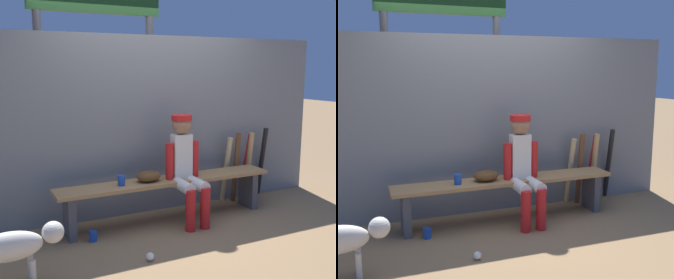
% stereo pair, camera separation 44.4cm
% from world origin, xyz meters
% --- Properties ---
extents(ground_plane, '(30.00, 30.00, 0.00)m').
position_xyz_m(ground_plane, '(0.00, 0.00, 0.00)').
color(ground_plane, olive).
extents(chainlink_fence, '(4.66, 0.03, 2.09)m').
position_xyz_m(chainlink_fence, '(0.00, 0.40, 1.04)').
color(chainlink_fence, slate).
rests_on(chainlink_fence, ground_plane).
extents(dugout_bench, '(2.53, 0.36, 0.49)m').
position_xyz_m(dugout_bench, '(0.00, 0.00, 0.38)').
color(dugout_bench, '#AD7F4C').
rests_on(dugout_bench, ground_plane).
extents(player_seated, '(0.41, 0.55, 1.21)m').
position_xyz_m(player_seated, '(0.17, -0.11, 0.66)').
color(player_seated, silver).
rests_on(player_seated, ground_plane).
extents(baseball_glove, '(0.28, 0.20, 0.12)m').
position_xyz_m(baseball_glove, '(-0.24, 0.00, 0.55)').
color(baseball_glove, '#593819').
rests_on(baseball_glove, dugout_bench).
extents(bat_wood_natural, '(0.08, 0.22, 0.85)m').
position_xyz_m(bat_wood_natural, '(0.98, 0.29, 0.43)').
color(bat_wood_natural, tan).
rests_on(bat_wood_natural, ground_plane).
extents(bat_wood_dark, '(0.07, 0.16, 0.91)m').
position_xyz_m(bat_wood_dark, '(1.08, 0.22, 0.45)').
color(bat_wood_dark, brown).
rests_on(bat_wood_dark, ground_plane).
extents(bat_aluminum_red, '(0.10, 0.24, 0.88)m').
position_xyz_m(bat_aluminum_red, '(1.29, 0.30, 0.44)').
color(bat_aluminum_red, '#B22323').
rests_on(bat_aluminum_red, ground_plane).
extents(bat_wood_tan, '(0.07, 0.20, 0.90)m').
position_xyz_m(bat_wood_tan, '(1.30, 0.26, 0.45)').
color(bat_wood_tan, tan).
rests_on(bat_wood_tan, ground_plane).
extents(bat_aluminum_black, '(0.10, 0.24, 0.94)m').
position_xyz_m(bat_aluminum_black, '(1.56, 0.31, 0.47)').
color(bat_aluminum_black, black).
rests_on(bat_aluminum_black, ground_plane).
extents(baseball, '(0.07, 0.07, 0.07)m').
position_xyz_m(baseball, '(-0.59, -0.82, 0.04)').
color(baseball, white).
rests_on(baseball, ground_plane).
extents(cup_on_ground, '(0.08, 0.08, 0.11)m').
position_xyz_m(cup_on_ground, '(-0.93, -0.19, 0.06)').
color(cup_on_ground, '#1E47AD').
rests_on(cup_on_ground, ground_plane).
extents(cup_on_bench, '(0.08, 0.08, 0.11)m').
position_xyz_m(cup_on_bench, '(-0.56, -0.02, 0.54)').
color(cup_on_bench, '#1E47AD').
rests_on(cup_on_bench, dugout_bench).
extents(scoreboard, '(1.97, 0.27, 3.41)m').
position_xyz_m(scoreboard, '(-0.35, 1.20, 2.36)').
color(scoreboard, '#3F3F42').
rests_on(scoreboard, ground_plane).
extents(dog, '(0.84, 0.20, 0.49)m').
position_xyz_m(dog, '(-1.70, -0.76, 0.34)').
color(dog, beige).
rests_on(dog, ground_plane).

